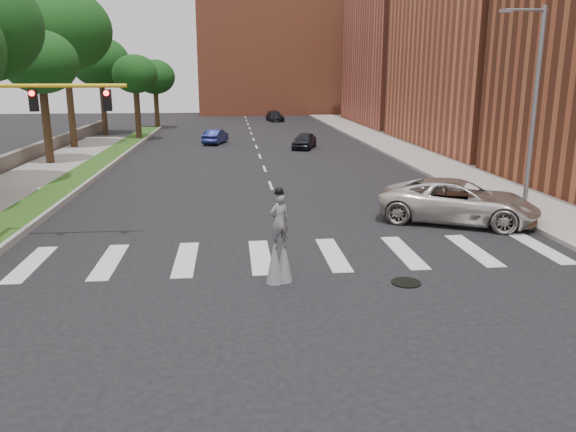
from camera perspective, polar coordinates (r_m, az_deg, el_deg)
The scene contains 21 objects.
ground_plane at distance 18.80m, azimuth 1.27°, elevation -5.00°, with size 160.00×160.00×0.00m, color black.
grass_median at distance 39.23m, azimuth -19.47°, elevation 4.46°, with size 2.00×60.00×0.25m, color #234B15.
median_curb at distance 38.99m, azimuth -17.97°, elevation 4.55°, with size 0.20×60.00×0.28m, color #999993.
sidewalk_right at distance 45.50m, azimuth 13.21°, elevation 6.08°, with size 5.00×90.00×0.18m, color gray.
stone_wall at distance 42.67m, azimuth -26.12°, elevation 5.13°, with size 0.50×56.00×1.10m, color #605A52.
manhole at distance 17.58m, azimuth 11.90°, elevation -6.63°, with size 0.90×0.90×0.04m, color black.
building_mid at distance 53.74m, azimuth 22.36°, elevation 19.36°, with size 16.00×22.00×24.00m, color #B55738.
building_far at distance 75.70m, azimuth 13.45°, elevation 16.65°, with size 16.00×22.00×20.00m, color #B25541.
building_backdrop at distance 96.02m, azimuth -0.90°, elevation 15.81°, with size 26.00×14.00×18.00m, color #B55738.
streetlight at distance 27.05m, azimuth 23.61°, elevation 10.29°, with size 2.05×0.20×9.00m.
traffic_signal at distance 22.07m, azimuth -26.08°, elevation 7.48°, with size 5.30×0.23×6.20m.
stilt_performer at distance 16.94m, azimuth -0.89°, elevation -3.05°, with size 0.82×0.64×2.96m.
suv_crossing at distance 25.08m, azimuth 16.91°, elevation 1.43°, with size 3.04×6.59×1.83m, color beige.
car_near at distance 48.73m, azimuth 1.67°, elevation 7.66°, with size 1.62×4.03×1.37m, color black.
car_mid at distance 52.57m, azimuth -7.38°, elevation 8.01°, with size 1.42×4.08×1.34m, color navy.
car_far at distance 78.39m, azimuth -1.35°, elevation 10.10°, with size 1.90×4.68×1.36m, color black.
tree_3 at distance 42.64m, azimuth -23.87°, elevation 14.03°, with size 4.99×4.99×9.15m.
tree_4 at distance 51.85m, azimuth -21.84°, elevation 17.13°, with size 7.77×7.77×13.09m.
tree_5 at distance 63.07m, azimuth -18.55°, elevation 14.57°, with size 6.03×6.03×10.04m.
tree_6 at distance 56.33m, azimuth -15.27°, elevation 13.66°, with size 4.23×4.23×8.07m.
tree_7 at distance 68.74m, azimuth -13.37°, elevation 13.54°, with size 4.65×4.65×7.95m.
Camera 1 is at (-2.20, -17.63, 6.15)m, focal length 35.00 mm.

